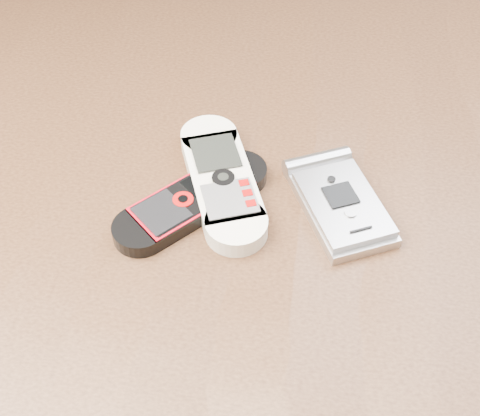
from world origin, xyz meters
name	(u,v)px	position (x,y,z in m)	size (l,w,h in m)	color
table	(235,287)	(0.00, 0.00, 0.64)	(1.20, 0.80, 0.75)	black
nokia_white	(222,180)	(-0.01, 0.03, 0.76)	(0.05, 0.16, 0.02)	white
nokia_black_red	(192,200)	(-0.04, 0.01, 0.76)	(0.05, 0.15, 0.02)	black
motorola_razr	(341,204)	(0.09, 0.02, 0.76)	(0.06, 0.12, 0.02)	#BABABE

